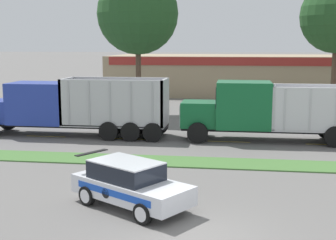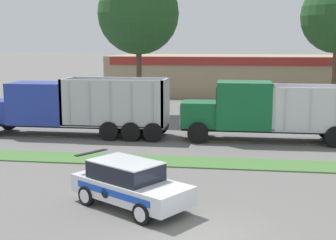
{
  "view_description": "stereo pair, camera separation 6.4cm",
  "coord_description": "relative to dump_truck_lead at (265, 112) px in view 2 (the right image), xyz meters",
  "views": [
    {
      "loc": [
        0.97,
        -12.61,
        5.45
      ],
      "look_at": [
        -1.94,
        7.77,
        2.08
      ],
      "focal_mm": 50.0,
      "sensor_mm": 36.0,
      "label": 1
    },
    {
      "loc": [
        1.04,
        -12.6,
        5.45
      ],
      "look_at": [
        -1.94,
        7.77,
        2.08
      ],
      "focal_mm": 50.0,
      "sensor_mm": 36.0,
      "label": 2
    }
  ],
  "objects": [
    {
      "name": "rally_car",
      "position": [
        -5.09,
        -11.75,
        -0.87
      ],
      "size": [
        4.51,
        3.75,
        1.6
      ],
      "color": "silver",
      "rests_on": "ground_plane"
    },
    {
      "name": "tree_behind_centre",
      "position": [
        -8.96,
        8.45,
        6.59
      ],
      "size": [
        6.08,
        6.08,
        12.23
      ],
      "color": "brown",
      "rests_on": "ground_plane"
    },
    {
      "name": "grass_verge",
      "position": [
        -2.66,
        -5.54,
        -1.65
      ],
      "size": [
        120.0,
        1.98,
        0.06
      ],
      "primitive_type": "cube",
      "color": "#477538",
      "rests_on": "ground_plane"
    },
    {
      "name": "dump_truck_mid",
      "position": [
        -12.22,
        -0.0,
        -0.02
      ],
      "size": [
        11.48,
        2.69,
        3.45
      ],
      "color": "black",
      "rests_on": "ground_plane"
    },
    {
      "name": "centre_line_3",
      "position": [
        -7.35,
        -0.54,
        -1.68
      ],
      "size": [
        2.4,
        0.14,
        0.01
      ],
      "primitive_type": "cube",
      "color": "yellow",
      "rests_on": "ground_plane"
    },
    {
      "name": "centre_line_4",
      "position": [
        -1.95,
        -0.54,
        -1.68
      ],
      "size": [
        2.4,
        0.14,
        0.01
      ],
      "primitive_type": "cube",
      "color": "yellow",
      "rests_on": "ground_plane"
    },
    {
      "name": "dump_truck_lead",
      "position": [
        0.0,
        0.0,
        0.0
      ],
      "size": [
        11.63,
        2.72,
        3.35
      ],
      "color": "black",
      "rests_on": "ground_plane"
    },
    {
      "name": "ground_plane",
      "position": [
        -2.66,
        -13.92,
        -1.68
      ],
      "size": [
        600.0,
        600.0,
        0.0
      ],
      "primitive_type": "plane",
      "color": "slate"
    },
    {
      "name": "centre_line_5",
      "position": [
        3.45,
        -0.54,
        -1.68
      ],
      "size": [
        2.4,
        0.14,
        0.01
      ],
      "primitive_type": "cube",
      "color": "yellow",
      "rests_on": "ground_plane"
    },
    {
      "name": "centre_line_2",
      "position": [
        -12.75,
        -0.54,
        -1.68
      ],
      "size": [
        2.4,
        0.14,
        0.01
      ],
      "primitive_type": "cube",
      "color": "yellow",
      "rests_on": "ground_plane"
    },
    {
      "name": "store_building_backdrop",
      "position": [
        -1.41,
        26.01,
        0.41
      ],
      "size": [
        27.37,
        12.1,
        4.19
      ],
      "color": "#9E896B",
      "rests_on": "ground_plane"
    }
  ]
}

